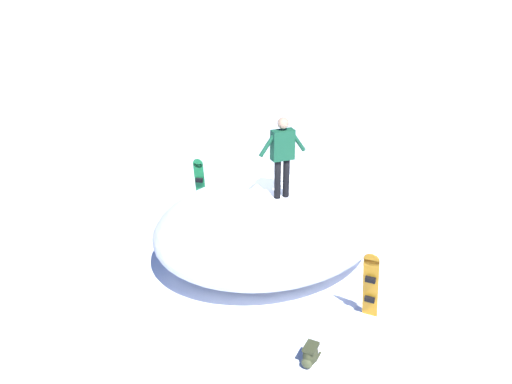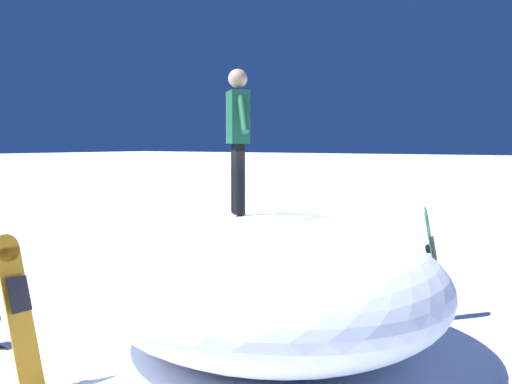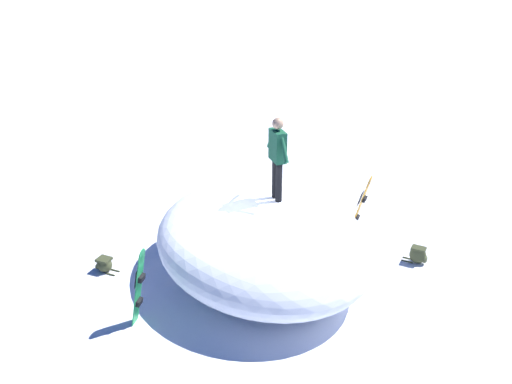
{
  "view_description": "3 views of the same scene",
  "coord_description": "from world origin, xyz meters",
  "px_view_note": "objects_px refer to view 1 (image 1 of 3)",
  "views": [
    {
      "loc": [
        4.78,
        -10.67,
        6.81
      ],
      "look_at": [
        0.28,
        -0.59,
        1.66
      ],
      "focal_mm": 38.55,
      "sensor_mm": 36.0,
      "label": 1
    },
    {
      "loc": [
        7.36,
        3.96,
        2.62
      ],
      "look_at": [
        0.64,
        -0.65,
        1.98
      ],
      "focal_mm": 45.65,
      "sensor_mm": 36.0,
      "label": 2
    },
    {
      "loc": [
        -8.74,
        -5.04,
        6.77
      ],
      "look_at": [
        1.03,
        -0.18,
        1.74
      ],
      "focal_mm": 39.32,
      "sensor_mm": 36.0,
      "label": 3
    }
  ],
  "objects_px": {
    "snowboard_secondary_upright": "(200,185)",
    "backpack_far": "(267,189)",
    "snowboard_primary_upright": "(371,285)",
    "backpack_near": "(310,355)",
    "snowboarder_standing": "(282,152)"
  },
  "relations": [
    {
      "from": "snowboard_secondary_upright",
      "to": "backpack_far",
      "type": "relative_size",
      "value": 3.12
    },
    {
      "from": "snowboard_primary_upright",
      "to": "backpack_near",
      "type": "distance_m",
      "value": 1.81
    },
    {
      "from": "snowboarder_standing",
      "to": "snowboard_secondary_upright",
      "type": "xyz_separation_m",
      "value": [
        -2.87,
        1.47,
        -1.9
      ]
    },
    {
      "from": "snowboard_secondary_upright",
      "to": "snowboard_primary_upright",
      "type": "bearing_deg",
      "value": -27.3
    },
    {
      "from": "snowboard_secondary_upright",
      "to": "backpack_near",
      "type": "xyz_separation_m",
      "value": [
        4.54,
        -4.24,
        -0.65
      ]
    },
    {
      "from": "snowboarder_standing",
      "to": "snowboard_secondary_upright",
      "type": "bearing_deg",
      "value": 152.82
    },
    {
      "from": "backpack_far",
      "to": "backpack_near",
      "type": "bearing_deg",
      "value": -60.8
    },
    {
      "from": "snowboard_primary_upright",
      "to": "snowboard_secondary_upright",
      "type": "distance_m",
      "value": 5.82
    },
    {
      "from": "snowboard_primary_upright",
      "to": "snowboard_secondary_upright",
      "type": "height_order",
      "value": "snowboard_secondary_upright"
    },
    {
      "from": "snowboarder_standing",
      "to": "snowboard_primary_upright",
      "type": "relative_size",
      "value": 1.07
    },
    {
      "from": "snowboarder_standing",
      "to": "backpack_near",
      "type": "relative_size",
      "value": 3.13
    },
    {
      "from": "snowboard_primary_upright",
      "to": "backpack_far",
      "type": "distance_m",
      "value": 6.12
    },
    {
      "from": "snowboarder_standing",
      "to": "snowboard_primary_upright",
      "type": "height_order",
      "value": "snowboarder_standing"
    },
    {
      "from": "snowboarder_standing",
      "to": "backpack_far",
      "type": "height_order",
      "value": "snowboarder_standing"
    },
    {
      "from": "snowboard_secondary_upright",
      "to": "backpack_far",
      "type": "height_order",
      "value": "snowboard_secondary_upright"
    }
  ]
}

